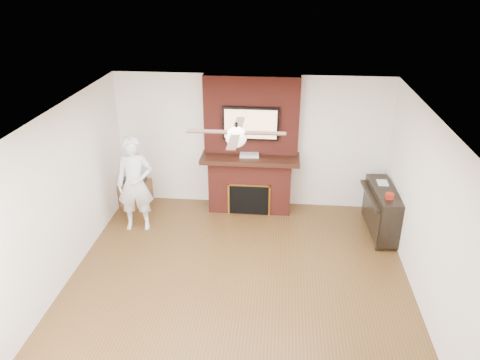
# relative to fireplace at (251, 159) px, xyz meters

# --- Properties ---
(room_shell) EXTENTS (5.36, 5.86, 2.86)m
(room_shell) POSITION_rel_fireplace_xyz_m (0.00, -2.55, 0.25)
(room_shell) COLOR #4E3217
(room_shell) RESTS_ON ground
(fireplace) EXTENTS (1.78, 0.64, 2.50)m
(fireplace) POSITION_rel_fireplace_xyz_m (0.00, 0.00, 0.00)
(fireplace) COLOR maroon
(fireplace) RESTS_ON ground
(tv) EXTENTS (1.00, 0.08, 0.60)m
(tv) POSITION_rel_fireplace_xyz_m (0.00, -0.05, 0.68)
(tv) COLOR black
(tv) RESTS_ON fireplace
(ceiling_fan) EXTENTS (1.21, 1.21, 0.31)m
(ceiling_fan) POSITION_rel_fireplace_xyz_m (-0.00, -2.55, 1.34)
(ceiling_fan) COLOR black
(ceiling_fan) RESTS_ON room_shell
(person) EXTENTS (0.67, 0.49, 1.69)m
(person) POSITION_rel_fireplace_xyz_m (-1.90, -0.94, -0.15)
(person) COLOR white
(person) RESTS_ON ground
(side_table) EXTENTS (0.55, 0.55, 0.55)m
(side_table) POSITION_rel_fireplace_xyz_m (-2.20, -0.07, -0.74)
(side_table) COLOR brown
(side_table) RESTS_ON ground
(piano) EXTENTS (0.54, 1.28, 0.91)m
(piano) POSITION_rel_fireplace_xyz_m (2.30, -0.71, -0.55)
(piano) COLOR black
(piano) RESTS_ON ground
(cable_box) EXTENTS (0.36, 0.22, 0.05)m
(cable_box) POSITION_rel_fireplace_xyz_m (-0.02, -0.10, 0.11)
(cable_box) COLOR silver
(cable_box) RESTS_ON fireplace
(candle_orange) EXTENTS (0.07, 0.07, 0.11)m
(candle_orange) POSITION_rel_fireplace_xyz_m (-0.18, -0.26, -0.94)
(candle_orange) COLOR #B85915
(candle_orange) RESTS_ON ground
(candle_green) EXTENTS (0.08, 0.08, 0.09)m
(candle_green) POSITION_rel_fireplace_xyz_m (-0.08, -0.16, -0.95)
(candle_green) COLOR #517930
(candle_green) RESTS_ON ground
(candle_cream) EXTENTS (0.09, 0.09, 0.11)m
(candle_cream) POSITION_rel_fireplace_xyz_m (0.05, -0.23, -0.94)
(candle_cream) COLOR beige
(candle_cream) RESTS_ON ground
(candle_blue) EXTENTS (0.06, 0.06, 0.09)m
(candle_blue) POSITION_rel_fireplace_xyz_m (0.15, -0.24, -0.95)
(candle_blue) COLOR #396AAC
(candle_blue) RESTS_ON ground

